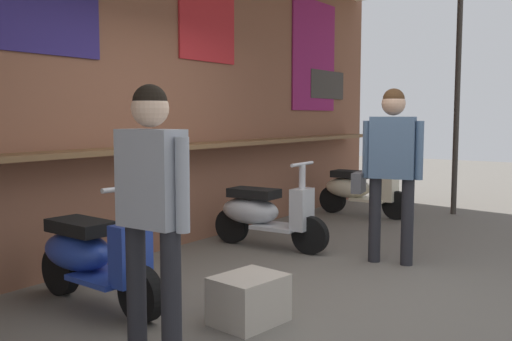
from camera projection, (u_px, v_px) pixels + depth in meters
name	position (u px, v px, depth m)	size (l,w,h in m)	color
ground_plane	(293.00, 290.00, 4.74)	(30.37, 30.37, 0.00)	#605B54
market_stall_facade	(133.00, 65.00, 5.63)	(10.85, 2.28, 3.53)	brown
scooter_blue	(91.00, 256.00, 4.33)	(0.49, 1.40, 0.97)	#233D9E
scooter_silver	(263.00, 213.00, 6.25)	(0.47, 1.40, 0.97)	#B2B5BA
scooter_cream	(359.00, 189.00, 8.28)	(0.46, 1.40, 0.97)	beige
shopper_with_handbag	(391.00, 157.00, 5.52)	(0.37, 0.67, 1.72)	#232328
shopper_browsing	(152.00, 193.00, 3.30)	(0.22, 0.56, 1.63)	#232328
merchandise_crate	(249.00, 299.00, 3.98)	(0.49, 0.39, 0.34)	#B2A899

